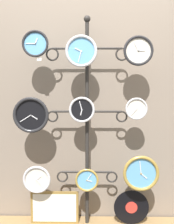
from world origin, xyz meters
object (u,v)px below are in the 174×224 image
Objects in this scene: clock_middle_right at (136,109)px; clock_bottom_right at (141,173)px; clock_top_left at (35,44)px; clock_top_right at (138,51)px; display_stand at (87,162)px; clock_bottom_center at (87,180)px; clock_bottom_left at (37,179)px; picture_frame at (55,207)px; vinyl_record at (131,207)px; clock_middle_left at (31,115)px; clock_top_center at (81,51)px; clock_middle_center at (82,110)px.

clock_middle_right is 0.58m from clock_bottom_right.
clock_top_right is (0.90, -0.02, -0.06)m from clock_top_left.
display_stand is 10.12× the size of clock_middle_right.
display_stand is 0.17m from clock_bottom_center.
clock_bottom_right is (0.49, -0.12, -0.06)m from display_stand.
display_stand is 0.49m from clock_bottom_left.
clock_bottom_left is at bearing -167.14° from display_stand.
picture_frame is (0.14, 0.07, -1.52)m from clock_top_left.
clock_top_right is 1.64m from picture_frame.
clock_top_left is 0.71× the size of vinyl_record.
display_stand is 6.22× the size of clock_middle_left.
display_stand is at bearing 11.04° from clock_top_left.
clock_top_center is 1.42× the size of clock_middle_right.
clock_middle_center is 0.51× the size of picture_frame.
clock_top_right is at bearing -1.54° from clock_bottom_center.
clock_top_right is at bearing -0.07° from clock_bottom_left.
clock_bottom_left is 0.77× the size of vinyl_record.
clock_bottom_center is (0.46, 0.01, -0.01)m from clock_bottom_left.
clock_top_left reaches higher than vinyl_record.
vinyl_record is (0.88, 0.08, -0.29)m from clock_bottom_left.
clock_bottom_center is (-0.44, -0.00, -0.65)m from clock_middle_right.
clock_middle_left reaches higher than clock_bottom_center.
display_stand is at bearing 176.24° from vinyl_record.
clock_bottom_left is 0.95m from clock_bottom_right.
clock_middle_center is 0.65m from clock_bottom_center.
clock_middle_right is at bearing 0.26° from clock_bottom_center.
clock_middle_right is at bearing -11.73° from display_stand.
clock_top_center is 0.85× the size of vinyl_record.
clock_top_right is at bearing -2.18° from clock_middle_center.
clock_middle_center is at bearing -13.77° from picture_frame.
clock_bottom_center is (0.05, -0.01, -0.64)m from clock_middle_center.
clock_bottom_right is at bearing -7.16° from picture_frame.
clock_bottom_center is at bearing 178.46° from clock_top_right.
clock_bottom_center is at bearing -8.46° from clock_middle_center.
display_stand is 7.14× the size of clock_top_center.
vinyl_record is at bearing 5.00° from clock_bottom_left.
clock_top_right reaches higher than clock_bottom_left.
clock_middle_left is 0.71× the size of picture_frame.
clock_bottom_center is (0.00, -0.09, -0.14)m from display_stand.
clock_middle_left is 0.92m from picture_frame.
clock_top_left is 1.19× the size of clock_middle_right.
clock_middle_left is 1.26× the size of clock_bottom_left.
clock_middle_left and clock_middle_center have the same top height.
clock_top_center is at bearing -179.00° from clock_middle_right.
clock_middle_right is 0.92× the size of clock_bottom_center.
clock_top_center is (0.40, -0.01, -0.07)m from clock_top_left.
clock_top_right is at bearing -70.91° from vinyl_record.
clock_bottom_center is 0.51m from vinyl_record.
display_stand is 6.04× the size of vinyl_record.
clock_top_right is 1.24m from clock_bottom_center.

